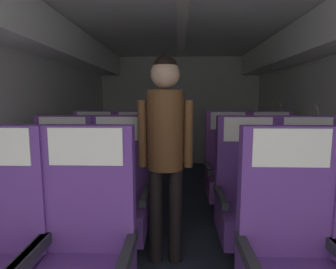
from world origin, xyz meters
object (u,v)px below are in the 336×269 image
(seat_c_right_aisle, at_px, (271,173))
(seat_a_right_window, at_px, (292,265))
(seat_a_left_aisle, at_px, (84,260))
(seat_b_right_aisle, at_px, (309,201))
(seat_c_left_aisle, at_px, (135,171))
(seat_c_right_window, at_px, (228,172))
(seat_c_left_window, at_px, (93,171))
(seat_b_left_window, at_px, (61,199))
(flight_attendant, at_px, (165,138))
(seat_b_right_window, at_px, (248,201))
(seat_b_left_aisle, at_px, (119,199))

(seat_c_right_aisle, bearing_deg, seat_a_right_window, -105.70)
(seat_a_left_aisle, relative_size, seat_b_right_aisle, 1.00)
(seat_b_right_aisle, bearing_deg, seat_c_left_aisle, 151.24)
(seat_c_right_window, bearing_deg, seat_c_left_window, 179.76)
(seat_b_right_aisle, relative_size, seat_c_left_aisle, 1.00)
(seat_a_right_window, relative_size, seat_b_left_window, 1.00)
(seat_b_left_window, relative_size, seat_c_right_window, 1.00)
(seat_a_left_aisle, relative_size, flight_attendant, 0.72)
(seat_c_right_aisle, bearing_deg, seat_c_right_window, 177.59)
(seat_c_right_aisle, bearing_deg, seat_b_right_aisle, -89.17)
(seat_a_left_aisle, bearing_deg, seat_a_right_window, -0.00)
(seat_b_right_window, relative_size, seat_c_right_aisle, 1.00)
(seat_b_right_window, distance_m, seat_c_right_aisle, 0.99)
(seat_b_left_aisle, distance_m, seat_c_right_aisle, 1.77)
(seat_a_right_window, distance_m, seat_c_left_aisle, 2.03)
(seat_c_left_aisle, bearing_deg, seat_c_right_window, 0.29)
(seat_b_left_aisle, bearing_deg, flight_attendant, -11.19)
(seat_b_right_aisle, relative_size, flight_attendant, 0.72)
(seat_b_left_aisle, distance_m, flight_attendant, 0.66)
(seat_c_left_aisle, relative_size, seat_c_right_window, 1.00)
(seat_b_right_aisle, bearing_deg, seat_b_left_window, -179.47)
(seat_a_right_window, relative_size, seat_c_right_window, 1.00)
(seat_b_right_window, height_order, flight_attendant, flight_attendant)
(seat_b_left_aisle, bearing_deg, seat_c_left_aisle, 89.74)
(seat_b_left_window, xyz_separation_m, seat_c_left_window, (-0.01, 0.89, 0.00))
(flight_attendant, bearing_deg, seat_c_right_aisle, -159.77)
(seat_b_left_window, height_order, seat_b_left_aisle, same)
(seat_c_left_window, bearing_deg, seat_c_left_aisle, -1.40)
(seat_c_left_aisle, relative_size, flight_attendant, 0.72)
(seat_b_right_aisle, distance_m, seat_b_right_window, 0.50)
(seat_b_right_aisle, xyz_separation_m, seat_c_right_aisle, (-0.01, 0.84, 0.00))
(seat_b_left_aisle, height_order, seat_c_right_window, same)
(seat_a_right_window, height_order, seat_c_left_aisle, same)
(seat_b_right_window, bearing_deg, seat_a_left_aisle, -141.60)
(seat_b_left_window, xyz_separation_m, flight_attendant, (0.88, -0.06, 0.53))
(flight_attendant, bearing_deg, seat_a_right_window, 112.53)
(seat_c_right_window, bearing_deg, seat_b_right_aisle, -60.11)
(seat_b_right_aisle, bearing_deg, seat_c_left_window, 157.06)
(seat_b_left_window, relative_size, flight_attendant, 0.72)
(seat_c_left_aisle, xyz_separation_m, seat_c_right_window, (1.07, 0.01, 0.00))
(seat_a_right_window, height_order, flight_attendant, flight_attendant)
(seat_b_left_aisle, xyz_separation_m, seat_c_left_window, (-0.49, 0.87, 0.00))
(seat_a_left_aisle, bearing_deg, seat_b_left_aisle, 90.55)
(seat_b_left_window, height_order, seat_c_right_window, same)
(seat_b_left_aisle, relative_size, seat_c_right_aisle, 1.00)
(seat_b_right_window, bearing_deg, seat_a_right_window, -89.79)
(seat_a_right_window, xyz_separation_m, seat_b_left_window, (-1.55, 0.84, 0.00))
(seat_a_right_window, height_order, seat_b_right_window, same)
(seat_b_left_aisle, distance_m, seat_b_right_aisle, 1.57)
(seat_c_right_window, bearing_deg, seat_c_left_aisle, -179.71)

